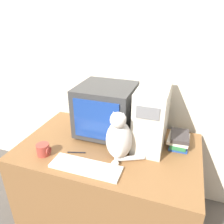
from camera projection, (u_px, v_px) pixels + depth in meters
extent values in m
cube|color=beige|center=(127.00, 65.00, 1.87)|extent=(7.00, 0.05, 2.50)
cube|color=brown|center=(109.00, 182.00, 1.84)|extent=(1.37, 0.84, 0.73)
cube|color=#333333|center=(106.00, 132.00, 1.86)|extent=(0.31, 0.25, 0.02)
cube|color=#333333|center=(106.00, 109.00, 1.77)|extent=(0.44, 0.41, 0.40)
cube|color=navy|center=(96.00, 121.00, 1.59)|extent=(0.35, 0.01, 0.31)
cube|color=beige|center=(152.00, 116.00, 1.63)|extent=(0.22, 0.44, 0.47)
cube|color=slate|center=(148.00, 113.00, 1.38)|extent=(0.15, 0.01, 0.08)
cube|color=silver|center=(86.00, 167.00, 1.45)|extent=(0.48, 0.15, 0.02)
cube|color=beige|center=(86.00, 166.00, 1.45)|extent=(0.44, 0.12, 0.00)
ellipsoid|color=silver|center=(119.00, 140.00, 1.51)|extent=(0.19, 0.19, 0.28)
ellipsoid|color=white|center=(116.00, 148.00, 1.46)|extent=(0.10, 0.06, 0.16)
sphere|color=silver|center=(118.00, 120.00, 1.40)|extent=(0.11, 0.11, 0.11)
cone|color=silver|center=(114.00, 114.00, 1.39)|extent=(0.04, 0.04, 0.03)
cone|color=silver|center=(123.00, 115.00, 1.38)|extent=(0.04, 0.04, 0.03)
ellipsoid|color=white|center=(115.00, 164.00, 1.47)|extent=(0.06, 0.08, 0.04)
cylinder|color=silver|center=(129.00, 158.00, 1.53)|extent=(0.20, 0.12, 0.03)
cube|color=#234793|center=(178.00, 145.00, 1.68)|extent=(0.14, 0.17, 0.02)
cube|color=#28703D|center=(178.00, 142.00, 1.67)|extent=(0.12, 0.20, 0.03)
cube|color=beige|center=(179.00, 139.00, 1.66)|extent=(0.16, 0.19, 0.02)
cube|color=#383333|center=(180.00, 136.00, 1.65)|extent=(0.14, 0.20, 0.03)
cylinder|color=black|center=(77.00, 152.00, 1.61)|extent=(0.13, 0.05, 0.01)
cylinder|color=#9E382D|center=(43.00, 149.00, 1.57)|extent=(0.09, 0.09, 0.09)
torus|color=#9E382D|center=(49.00, 151.00, 1.56)|extent=(0.01, 0.06, 0.06)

